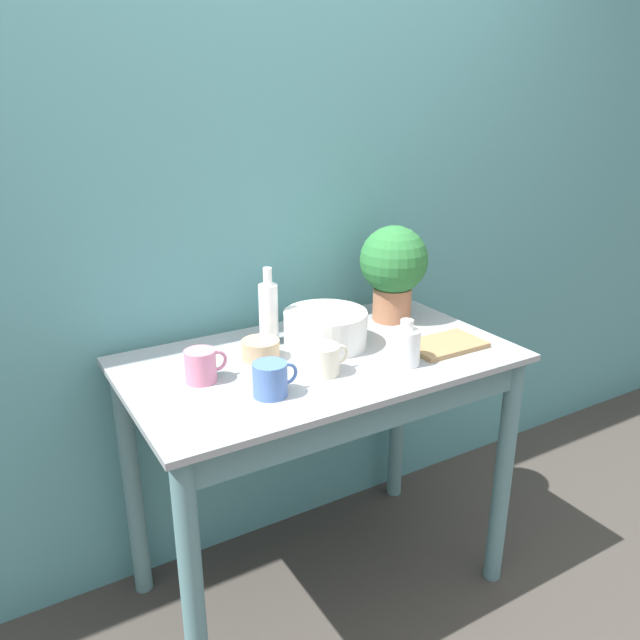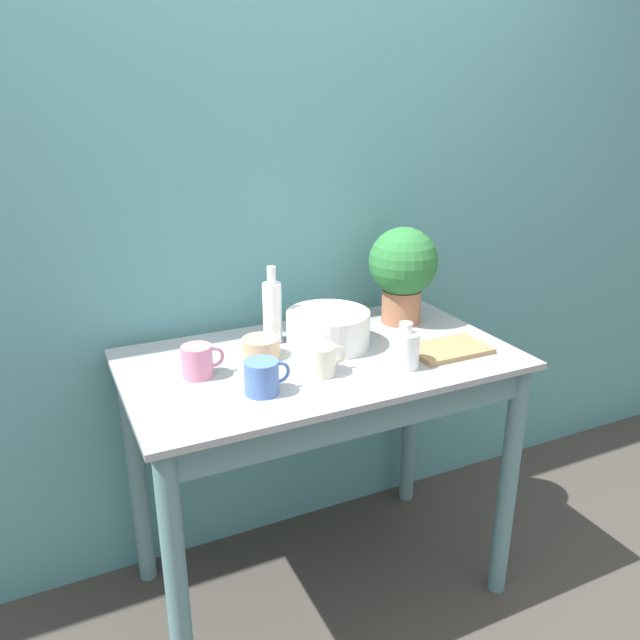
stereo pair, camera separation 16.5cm
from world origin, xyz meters
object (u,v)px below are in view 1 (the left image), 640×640
object	(u,v)px
mug_cream	(324,360)
bowl_small_tan	(261,349)
bottle_tall	(269,312)
tray_board	(445,345)
mug_blue	(271,379)
mug_pink	(201,366)
bowl_wash_large	(325,328)
bottle_short	(406,346)
potted_plant	(394,266)

from	to	relation	value
mug_cream	bowl_small_tan	xyz separation A→B (m)	(-0.11, 0.19, -0.01)
bottle_tall	tray_board	bearing A→B (deg)	-34.40
mug_blue	mug_pink	size ratio (longest dim) A/B	1.05
bottle_tall	mug_pink	xyz separation A→B (m)	(-0.29, -0.16, -0.06)
mug_pink	bowl_small_tan	bearing A→B (deg)	15.50
mug_blue	mug_pink	distance (m)	0.22
bottle_tall	mug_blue	xyz separation A→B (m)	(-0.16, -0.34, -0.06)
bowl_wash_large	mug_blue	bearing A→B (deg)	-143.24
bottle_short	tray_board	size ratio (longest dim) A/B	0.57
bottle_tall	bottle_short	xyz separation A→B (m)	(0.28, -0.36, -0.05)
bowl_wash_large	mug_blue	size ratio (longest dim) A/B	2.05
tray_board	mug_blue	bearing A→B (deg)	-178.13
bowl_wash_large	mug_blue	world-z (taller)	bowl_wash_large
bottle_short	bowl_small_tan	world-z (taller)	bottle_short
tray_board	bottle_tall	bearing A→B (deg)	145.60
bottle_tall	mug_pink	world-z (taller)	bottle_tall
bottle_short	mug_pink	world-z (taller)	bottle_short
bottle_short	mug_blue	distance (m)	0.44
bottle_tall	mug_blue	distance (m)	0.38
mug_pink	mug_cream	distance (m)	0.35
bottle_tall	potted_plant	bearing A→B (deg)	-2.69
mug_pink	bowl_small_tan	size ratio (longest dim) A/B	1.07
bowl_wash_large	bottle_short	size ratio (longest dim) A/B	1.90
bowl_small_tan	tray_board	size ratio (longest dim) A/B	0.47
potted_plant	bowl_small_tan	xyz separation A→B (m)	(-0.56, -0.08, -0.17)
mug_blue	bowl_small_tan	world-z (taller)	mug_blue
mug_blue	bowl_small_tan	distance (m)	0.25
bowl_wash_large	bottle_short	bearing A→B (deg)	-63.06
bottle_tall	bottle_short	world-z (taller)	bottle_tall
bottle_short	bowl_small_tan	size ratio (longest dim) A/B	1.21
tray_board	bowl_small_tan	bearing A→B (deg)	158.43
mug_blue	tray_board	bearing A→B (deg)	1.87
bowl_small_tan	tray_board	world-z (taller)	bowl_small_tan
bowl_wash_large	mug_cream	xyz separation A→B (m)	(-0.12, -0.19, -0.01)
potted_plant	bottle_tall	size ratio (longest dim) A/B	1.34
bottle_tall	mug_blue	size ratio (longest dim) A/B	1.94
mug_cream	bottle_short	bearing A→B (deg)	-15.31
bottle_tall	bottle_short	size ratio (longest dim) A/B	1.79
bottle_tall	bottle_short	distance (m)	0.46
mug_pink	mug_blue	bearing A→B (deg)	-54.16
mug_blue	mug_cream	distance (m)	0.20
bowl_wash_large	bowl_small_tan	size ratio (longest dim) A/B	2.30
bottle_short	potted_plant	bearing A→B (deg)	59.18
mug_cream	bowl_small_tan	size ratio (longest dim) A/B	1.13
mug_cream	bowl_small_tan	bearing A→B (deg)	120.02
mug_blue	mug_pink	world-z (taller)	same
bowl_wash_large	mug_pink	size ratio (longest dim) A/B	2.15
bowl_wash_large	mug_blue	xyz separation A→B (m)	(-0.31, -0.23, -0.01)
bottle_short	bowl_wash_large	bearing A→B (deg)	116.94
mug_cream	mug_blue	bearing A→B (deg)	-166.23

